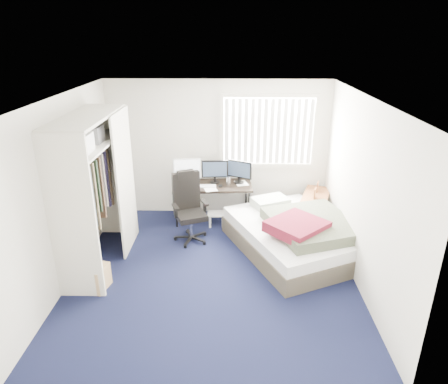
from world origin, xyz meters
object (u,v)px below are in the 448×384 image
object	(u,v)px
office_chair	(189,214)
nightstand	(316,198)
bed	(296,234)
desk	(213,182)

from	to	relation	value
office_chair	nightstand	size ratio (longest dim) A/B	1.23
bed	desk	bearing A→B (deg)	140.79
bed	nightstand	bearing A→B (deg)	63.50
desk	nightstand	size ratio (longest dim) A/B	1.53
nightstand	bed	world-z (taller)	nightstand
nightstand	desk	bearing A→B (deg)	174.72
nightstand	bed	distance (m)	1.08
bed	office_chair	bearing A→B (deg)	167.89
desk	office_chair	xyz separation A→B (m)	(-0.35, -0.75, -0.28)
desk	nightstand	bearing A→B (deg)	-5.28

